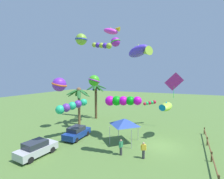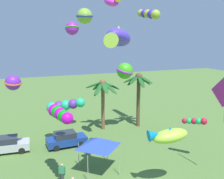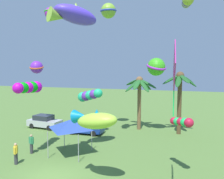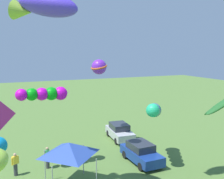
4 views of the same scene
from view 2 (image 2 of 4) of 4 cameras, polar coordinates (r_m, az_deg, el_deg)
palm_tree_0 at (r=30.64m, az=-1.96°, el=-0.31°), size 3.99×3.90×6.03m
palm_tree_1 at (r=31.82m, az=5.76°, el=0.71°), size 3.59×3.68×6.60m
parked_car_0 at (r=27.22m, az=-9.85°, el=-10.52°), size 3.94×1.81×1.51m
parked_car_1 at (r=27.42m, az=-21.59°, el=-11.00°), size 4.03×2.03×1.51m
spectator_0 at (r=20.90m, az=-10.72°, el=-17.37°), size 0.52×0.34×1.59m
festival_tent at (r=21.64m, az=-2.99°, el=-11.29°), size 2.86×2.86×2.85m
kite_ball_0 at (r=26.79m, az=-5.95°, el=15.48°), size 1.97×1.98×1.53m
kite_ball_1 at (r=19.88m, az=-8.62°, el=12.92°), size 1.24×1.23×0.96m
kite_tube_2 at (r=27.14m, az=-10.31°, el=-3.41°), size 3.56×2.78×1.71m
kite_fish_4 at (r=19.17m, az=11.95°, el=-9.69°), size 3.14×1.77×1.34m
kite_tube_5 at (r=19.09m, az=-11.22°, el=-5.11°), size 1.23×3.59×1.02m
kite_ball_6 at (r=29.53m, az=2.79°, el=4.05°), size 2.82×2.82×1.83m
kite_fish_7 at (r=23.60m, az=-0.00°, el=18.58°), size 1.19×2.41×1.21m
kite_fish_8 at (r=19.12m, az=1.26°, el=11.10°), size 3.37×3.78×1.74m
kite_tube_9 at (r=30.64m, az=7.98°, el=15.86°), size 1.14×3.83×1.32m
kite_ball_10 at (r=23.47m, az=-20.60°, el=1.41°), size 1.83×1.83×1.30m
kite_tube_11 at (r=24.39m, az=17.53°, el=-6.53°), size 1.51×1.89×0.80m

